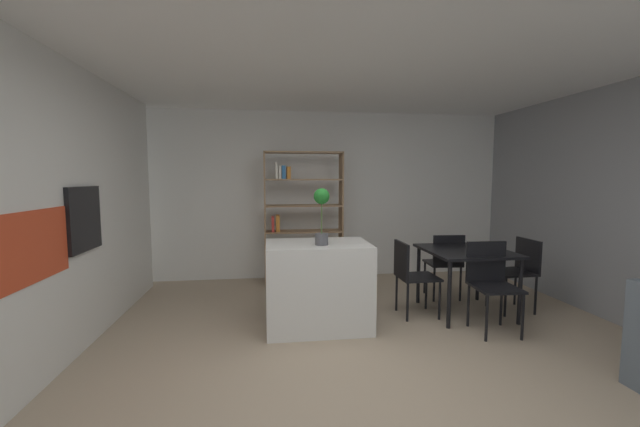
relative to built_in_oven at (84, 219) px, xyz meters
name	(u,v)px	position (x,y,z in m)	size (l,w,h in m)	color
ground_plane	(358,374)	(2.40, -0.84, -1.22)	(8.78, 8.78, 0.00)	tan
ceiling_slab	(361,37)	(2.40, -0.84, 1.43)	(6.21, 6.39, 0.06)	white
back_partition	(313,195)	(2.40, 2.33, 0.09)	(6.21, 0.06, 2.63)	white
cabinet_niche_splashback	(17,252)	(-0.02, -0.94, -0.13)	(0.01, 1.29, 0.53)	#CC4223
built_in_oven	(84,219)	(0.00, 0.00, 0.00)	(0.06, 0.59, 0.60)	black
kitchen_island	(318,285)	(2.20, 0.19, -0.77)	(1.09, 0.73, 0.91)	silver
potted_plant_on_island	(322,211)	(2.22, 0.07, 0.04)	(0.16, 0.16, 0.58)	#4C4C51
open_bookshelf	(298,216)	(2.13, 1.91, -0.20)	(1.16, 0.31, 1.98)	#997551
dining_table	(466,256)	(3.98, 0.39, -0.55)	(0.93, 0.97, 0.76)	black
dining_chair_island_side	(410,271)	(3.30, 0.39, -0.70)	(0.44, 0.42, 0.87)	black
dining_chair_window_side	(519,267)	(4.66, 0.39, -0.69)	(0.45, 0.43, 0.87)	black
dining_chair_far	(445,260)	(3.98, 0.90, -0.70)	(0.43, 0.44, 0.87)	black
dining_chair_near	(491,278)	(3.99, -0.11, -0.67)	(0.45, 0.47, 0.92)	black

